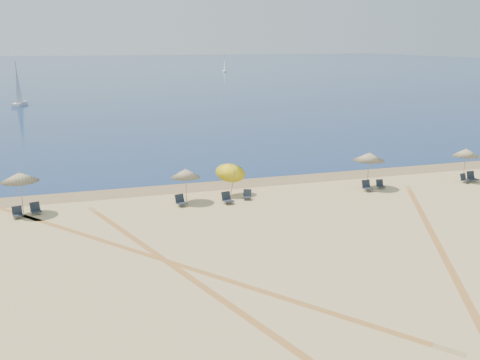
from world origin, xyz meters
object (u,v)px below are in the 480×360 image
at_px(chair_7, 380,185).
at_px(umbrella_2, 186,173).
at_px(umbrella_1, 20,177).
at_px(chair_6, 367,186).
at_px(chair_8, 464,179).
at_px(chair_5, 247,195).
at_px(chair_4, 227,198).
at_px(umbrella_3, 231,170).
at_px(sailboat_0, 224,66).
at_px(chair_1, 18,213).
at_px(chair_3, 181,201).
at_px(sailboat_1, 18,92).
at_px(umbrella_4, 369,157).
at_px(umbrella_5, 466,152).
at_px(chair_2, 36,209).
at_px(chair_9, 472,177).

bearing_deg(chair_7, umbrella_2, -177.10).
distance_m(umbrella_1, chair_6, 22.72).
bearing_deg(chair_8, chair_5, 164.67).
bearing_deg(chair_4, umbrella_3, 53.98).
bearing_deg(sailboat_0, chair_1, -100.50).
bearing_deg(chair_5, chair_6, 21.20).
bearing_deg(chair_3, sailboat_1, 86.04).
xyz_separation_m(umbrella_2, chair_5, (3.97, -0.62, -1.64)).
bearing_deg(sailboat_1, umbrella_2, -64.60).
xyz_separation_m(umbrella_1, chair_8, (30.63, -1.74, -2.01)).
distance_m(chair_3, chair_7, 14.38).
xyz_separation_m(umbrella_1, chair_3, (9.44, -1.22, -1.98)).
xyz_separation_m(umbrella_4, chair_4, (-10.64, -0.73, -1.93)).
bearing_deg(chair_7, chair_1, -175.05).
bearing_deg(umbrella_2, umbrella_3, 11.37).
bearing_deg(chair_5, umbrella_3, 144.69).
xyz_separation_m(umbrella_1, umbrella_2, (9.95, -0.47, -0.38)).
height_order(chair_3, chair_8, chair_3).
relative_size(umbrella_3, umbrella_5, 0.99).
bearing_deg(chair_4, chair_1, 163.93).
relative_size(umbrella_5, chair_6, 3.37).
bearing_deg(chair_4, chair_3, 160.95).
xyz_separation_m(umbrella_5, chair_3, (-21.50, 0.03, -1.84)).
distance_m(chair_1, chair_8, 30.91).
bearing_deg(chair_1, chair_7, -13.04).
distance_m(chair_3, chair_4, 2.99).
xyz_separation_m(umbrella_5, chair_8, (-0.31, -0.49, -1.87)).
relative_size(umbrella_5, chair_4, 3.01).
relative_size(chair_2, chair_3, 0.95).
bearing_deg(umbrella_5, chair_7, -179.60).
distance_m(umbrella_5, chair_9, 1.92).
height_order(umbrella_1, sailboat_0, sailboat_0).
bearing_deg(chair_1, chair_8, -13.55).
distance_m(umbrella_4, chair_6, 2.12).
bearing_deg(chair_3, umbrella_3, 3.56).
relative_size(umbrella_3, chair_7, 3.80).
height_order(chair_2, chair_3, chair_3).
relative_size(chair_1, chair_9, 1.02).
xyz_separation_m(umbrella_4, chair_9, (8.37, -0.73, -1.93)).
height_order(umbrella_1, chair_8, umbrella_1).
height_order(umbrella_4, chair_8, umbrella_4).
bearing_deg(chair_9, chair_6, -177.56).
relative_size(umbrella_1, sailboat_1, 0.37).
bearing_deg(umbrella_3, chair_1, -176.16).
distance_m(umbrella_5, chair_8, 1.96).
xyz_separation_m(umbrella_5, chair_2, (-30.21, 1.03, -1.85)).
bearing_deg(chair_1, chair_4, -15.52).
bearing_deg(chair_3, chair_2, 156.50).
bearing_deg(chair_3, sailboat_0, 56.34).
height_order(chair_4, sailboat_1, sailboat_1).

